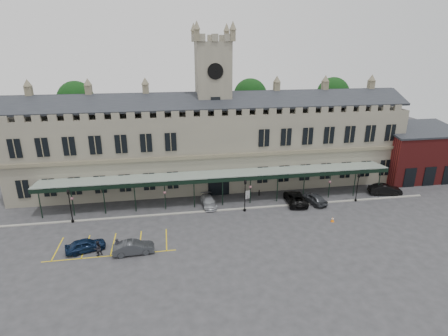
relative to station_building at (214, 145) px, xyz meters
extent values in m
plane|color=#2D2D30|center=(0.00, -15.91, -6.47)|extent=(140.00, 140.00, 0.00)
cube|color=#6A6658|center=(0.00, 0.09, -0.47)|extent=(60.00, 10.00, 12.00)
cube|color=brown|center=(0.00, -5.09, -0.27)|extent=(60.00, 0.35, 0.50)
cube|color=black|center=(0.00, -2.41, 7.33)|extent=(60.00, 4.77, 2.20)
cube|color=black|center=(0.00, 2.59, 7.33)|extent=(60.00, 4.77, 2.20)
cube|color=black|center=(0.00, -5.01, -4.57)|extent=(3.20, 0.18, 3.80)
cube|color=#6A6658|center=(0.00, 0.09, 4.53)|extent=(5.00, 5.00, 22.00)
cylinder|color=silver|center=(0.00, -2.47, 11.53)|extent=(2.20, 0.12, 2.20)
cylinder|color=black|center=(0.00, -2.54, 11.53)|extent=(2.30, 0.04, 2.30)
cube|color=black|center=(0.00, -2.47, 6.53)|extent=(1.40, 0.12, 2.80)
cube|color=#8C9E93|center=(0.00, -6.91, -2.37)|extent=(50.00, 4.00, 0.40)
cube|color=black|center=(0.00, -8.91, -2.62)|extent=(50.00, 0.18, 0.50)
cube|color=#5F1616|center=(34.00, -2.91, -2.47)|extent=(12.00, 8.00, 8.00)
cube|color=black|center=(34.00, -2.91, 2.03)|extent=(12.40, 8.36, 1.47)
cube|color=gray|center=(0.00, -10.41, -6.41)|extent=(60.00, 0.40, 0.12)
cylinder|color=#332314|center=(-22.00, 9.09, -0.47)|extent=(0.70, 0.70, 12.00)
sphere|color=black|center=(-22.00, 9.09, 6.53)|extent=(6.00, 6.00, 6.00)
cylinder|color=#332314|center=(8.00, 9.09, -0.47)|extent=(0.70, 0.70, 12.00)
sphere|color=black|center=(8.00, 9.09, 6.53)|extent=(6.00, 6.00, 6.00)
cylinder|color=#332314|center=(24.00, 9.09, -0.47)|extent=(0.70, 0.70, 12.00)
sphere|color=black|center=(24.00, 9.09, 6.53)|extent=(6.00, 6.00, 6.00)
cylinder|color=black|center=(-19.81, -10.59, -6.32)|extent=(0.36, 0.36, 0.30)
cylinder|color=black|center=(-19.81, -10.59, -4.48)|extent=(0.12, 0.12, 3.97)
cube|color=black|center=(-19.81, -10.59, -2.35)|extent=(0.28, 0.28, 0.40)
cone|color=black|center=(-19.81, -10.59, -2.00)|extent=(0.44, 0.44, 0.30)
cylinder|color=black|center=(2.68, -11.07, -6.32)|extent=(0.36, 0.36, 0.30)
cylinder|color=black|center=(2.68, -11.07, -4.46)|extent=(0.12, 0.12, 4.03)
cube|color=black|center=(2.68, -11.07, -2.29)|extent=(0.28, 0.28, 0.40)
cone|color=black|center=(2.68, -11.07, -1.94)|extent=(0.44, 0.44, 0.30)
cylinder|color=black|center=(19.35, -10.60, -6.33)|extent=(0.34, 0.34, 0.28)
cylinder|color=black|center=(19.35, -10.60, -4.58)|extent=(0.11, 0.11, 3.77)
cube|color=black|center=(19.35, -10.60, -2.56)|extent=(0.26, 0.26, 0.38)
cone|color=black|center=(19.35, -10.60, -2.23)|extent=(0.41, 0.41, 0.28)
cube|color=orange|center=(13.15, -15.98, -6.45)|extent=(0.35, 0.35, 0.04)
cone|color=orange|center=(13.15, -15.98, -6.14)|extent=(0.41, 0.41, 0.65)
cylinder|color=silver|center=(13.15, -15.98, -6.05)|extent=(0.27, 0.27, 0.09)
cylinder|color=black|center=(4.01, -7.12, -6.20)|extent=(0.06, 0.06, 0.54)
cube|color=silver|center=(4.01, -7.12, -5.82)|extent=(0.75, 0.24, 1.29)
cylinder|color=black|center=(-1.56, -6.96, -5.98)|extent=(0.18, 0.18, 0.98)
cylinder|color=black|center=(5.98, -6.31, -6.02)|extent=(0.16, 0.16, 0.90)
imported|color=#0B1933|center=(-16.76, -17.84, -5.75)|extent=(4.50, 2.82, 1.43)
imported|color=#323539|center=(-11.50, -19.23, -5.74)|extent=(4.50, 1.83, 1.45)
imported|color=#A8AAB0|center=(-2.01, -8.64, -5.82)|extent=(2.09, 4.59, 1.30)
imported|color=black|center=(10.42, -9.72, -5.70)|extent=(3.03, 5.73, 1.54)
imported|color=#323539|center=(13.00, -10.21, -5.71)|extent=(2.98, 4.76, 1.51)
imported|color=black|center=(25.00, -9.00, -5.68)|extent=(5.02, 2.53, 1.58)
imported|color=black|center=(-13.20, -18.83, -5.61)|extent=(0.74, 0.65, 1.71)
imported|color=black|center=(-15.24, -19.01, -5.60)|extent=(1.06, 1.00, 1.73)
camera|label=1|loc=(-7.28, -53.26, 14.82)|focal=28.00mm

